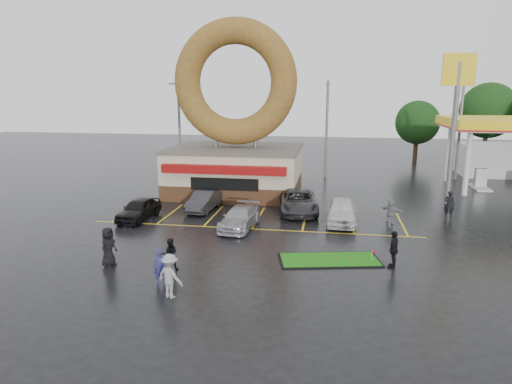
% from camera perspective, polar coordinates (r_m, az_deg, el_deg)
% --- Properties ---
extents(ground, '(120.00, 120.00, 0.00)m').
position_cam_1_polar(ground, '(24.16, -1.93, -7.00)').
color(ground, black).
rests_on(ground, ground).
extents(donut_shop, '(10.20, 8.70, 13.50)m').
position_cam_1_polar(donut_shop, '(36.26, -2.59, 6.83)').
color(donut_shop, '#472B19').
rests_on(donut_shop, ground).
extents(gas_station, '(12.30, 13.65, 5.90)m').
position_cam_1_polar(gas_station, '(46.14, 29.16, 5.54)').
color(gas_station, silver).
rests_on(gas_station, ground).
extents(shell_sign, '(2.20, 0.36, 10.60)m').
position_cam_1_polar(shell_sign, '(35.34, 23.74, 10.38)').
color(shell_sign, slate).
rests_on(shell_sign, ground).
extents(streetlight_left, '(0.40, 2.21, 9.00)m').
position_cam_1_polar(streetlight_left, '(44.78, -9.59, 8.17)').
color(streetlight_left, slate).
rests_on(streetlight_left, ground).
extents(streetlight_mid, '(0.40, 2.21, 9.00)m').
position_cam_1_polar(streetlight_mid, '(43.36, 8.83, 8.06)').
color(streetlight_mid, slate).
rests_on(streetlight_mid, ground).
extents(streetlight_right, '(0.40, 2.21, 9.00)m').
position_cam_1_polar(streetlight_right, '(45.80, 24.15, 7.35)').
color(streetlight_right, slate).
rests_on(streetlight_right, ground).
extents(tree_far_c, '(6.30, 6.30, 9.00)m').
position_cam_1_polar(tree_far_c, '(58.99, 27.05, 9.05)').
color(tree_far_c, '#332114').
rests_on(tree_far_c, ground).
extents(tree_far_d, '(4.90, 4.90, 7.00)m').
position_cam_1_polar(tree_far_d, '(55.24, 19.53, 8.18)').
color(tree_far_d, '#332114').
rests_on(tree_far_d, ground).
extents(car_black, '(1.90, 4.13, 1.37)m').
position_cam_1_polar(car_black, '(30.10, -14.44, -2.07)').
color(car_black, black).
rests_on(car_black, ground).
extents(car_dgrey, '(1.75, 4.13, 1.32)m').
position_cam_1_polar(car_dgrey, '(31.57, -6.54, -1.12)').
color(car_dgrey, '#29292B').
rests_on(car_dgrey, ground).
extents(car_silver, '(2.17, 4.46, 1.25)m').
position_cam_1_polar(car_silver, '(27.39, -2.06, -3.25)').
color(car_silver, '#9F9FA4').
rests_on(car_silver, ground).
extents(car_grey, '(3.16, 5.64, 1.49)m').
position_cam_1_polar(car_grey, '(30.99, 5.29, -1.19)').
color(car_grey, '#2F2F31').
rests_on(car_grey, ground).
extents(car_white, '(1.94, 4.54, 1.53)m').
position_cam_1_polar(car_white, '(28.85, 10.67, -2.36)').
color(car_white, silver).
rests_on(car_white, ground).
extents(person_blue, '(0.61, 0.45, 1.54)m').
position_cam_1_polar(person_blue, '(20.03, -11.89, -9.15)').
color(person_blue, navy).
rests_on(person_blue, ground).
extents(person_blackjkt, '(0.89, 0.78, 1.53)m').
position_cam_1_polar(person_blackjkt, '(21.43, -10.70, -7.66)').
color(person_blackjkt, black).
rests_on(person_blackjkt, ground).
extents(person_hoodie, '(1.35, 1.08, 1.82)m').
position_cam_1_polar(person_hoodie, '(18.68, -10.69, -10.27)').
color(person_hoodie, '#949496').
rests_on(person_hoodie, ground).
extents(person_bystander, '(0.74, 1.01, 1.88)m').
position_cam_1_polar(person_bystander, '(22.57, -17.98, -6.54)').
color(person_bystander, black).
rests_on(person_bystander, ground).
extents(person_cameraman, '(0.76, 1.12, 1.77)m').
position_cam_1_polar(person_cameraman, '(22.28, 16.84, -6.87)').
color(person_cameraman, black).
rests_on(person_cameraman, ground).
extents(person_walker_near, '(1.42, 1.25, 1.56)m').
position_cam_1_polar(person_walker_near, '(29.54, 16.51, -2.28)').
color(person_walker_near, gray).
rests_on(person_walker_near, ground).
extents(person_walker_far, '(0.75, 0.60, 1.79)m').
position_cam_1_polar(person_walker_far, '(32.00, 23.00, -1.44)').
color(person_walker_far, black).
rests_on(person_walker_far, ground).
extents(dumpster, '(2.04, 1.61, 1.30)m').
position_cam_1_polar(dumpster, '(36.53, -9.98, 0.64)').
color(dumpster, '#173B21').
rests_on(dumpster, ground).
extents(putting_green, '(5.20, 3.08, 0.61)m').
position_cam_1_polar(putting_green, '(22.71, 9.15, -8.36)').
color(putting_green, black).
rests_on(putting_green, ground).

